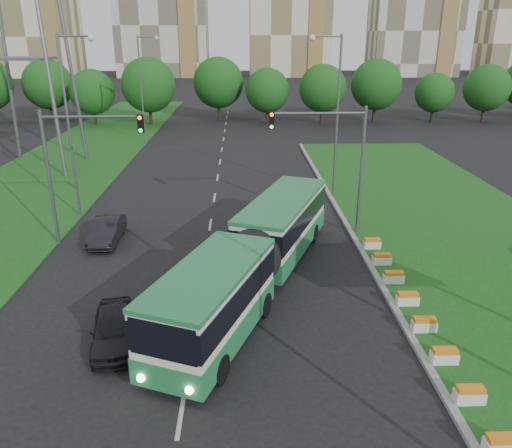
{
  "coord_description": "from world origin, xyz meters",
  "views": [
    {
      "loc": [
        -0.93,
        -19.27,
        11.7
      ],
      "look_at": [
        -0.16,
        5.07,
        2.6
      ],
      "focal_mm": 35.0,
      "sensor_mm": 36.0,
      "label": 1
    }
  ],
  "objects_px": {
    "car_left_near": "(114,328)",
    "pedestrian": "(155,355)",
    "car_left_far": "(107,230)",
    "traffic_mast_left": "(75,157)",
    "traffic_mast_median": "(336,151)",
    "articulated_bus": "(250,254)",
    "shopping_trolley": "(172,366)"
  },
  "relations": [
    {
      "from": "car_left_near",
      "to": "pedestrian",
      "type": "bearing_deg",
      "value": -57.37
    },
    {
      "from": "pedestrian",
      "to": "car_left_far",
      "type": "bearing_deg",
      "value": 30.65
    },
    {
      "from": "traffic_mast_left",
      "to": "pedestrian",
      "type": "distance_m",
      "value": 14.99
    },
    {
      "from": "traffic_mast_median",
      "to": "car_left_far",
      "type": "height_order",
      "value": "traffic_mast_median"
    },
    {
      "from": "articulated_bus",
      "to": "shopping_trolley",
      "type": "distance_m",
      "value": 7.58
    },
    {
      "from": "car_left_far",
      "to": "car_left_near",
      "type": "bearing_deg",
      "value": -75.65
    },
    {
      "from": "traffic_mast_median",
      "to": "car_left_far",
      "type": "relative_size",
      "value": 1.82
    },
    {
      "from": "articulated_bus",
      "to": "car_left_near",
      "type": "height_order",
      "value": "articulated_bus"
    },
    {
      "from": "traffic_mast_median",
      "to": "pedestrian",
      "type": "bearing_deg",
      "value": -122.71
    },
    {
      "from": "traffic_mast_median",
      "to": "car_left_far",
      "type": "distance_m",
      "value": 14.65
    },
    {
      "from": "car_left_near",
      "to": "shopping_trolley",
      "type": "xyz_separation_m",
      "value": [
        2.57,
        -2.02,
        -0.41
      ]
    },
    {
      "from": "car_left_far",
      "to": "traffic_mast_median",
      "type": "bearing_deg",
      "value": 2.16
    },
    {
      "from": "car_left_far",
      "to": "pedestrian",
      "type": "distance_m",
      "value": 14.05
    },
    {
      "from": "car_left_near",
      "to": "pedestrian",
      "type": "height_order",
      "value": "pedestrian"
    },
    {
      "from": "traffic_mast_left",
      "to": "pedestrian",
      "type": "height_order",
      "value": "traffic_mast_left"
    },
    {
      "from": "traffic_mast_median",
      "to": "pedestrian",
      "type": "height_order",
      "value": "traffic_mast_median"
    },
    {
      "from": "car_left_far",
      "to": "articulated_bus",
      "type": "bearing_deg",
      "value": -36.92
    },
    {
      "from": "traffic_mast_median",
      "to": "articulated_bus",
      "type": "xyz_separation_m",
      "value": [
        -5.3,
        -6.98,
        -3.54
      ]
    },
    {
      "from": "traffic_mast_left",
      "to": "articulated_bus",
      "type": "bearing_deg",
      "value": -31.26
    },
    {
      "from": "pedestrian",
      "to": "traffic_mast_median",
      "type": "bearing_deg",
      "value": -22.8
    },
    {
      "from": "car_left_far",
      "to": "pedestrian",
      "type": "xyz_separation_m",
      "value": [
        4.98,
        -13.14,
        0.16
      ]
    },
    {
      "from": "traffic_mast_median",
      "to": "traffic_mast_left",
      "type": "distance_m",
      "value": 15.19
    },
    {
      "from": "car_left_near",
      "to": "car_left_far",
      "type": "bearing_deg",
      "value": 94.75
    },
    {
      "from": "car_left_far",
      "to": "traffic_mast_left",
      "type": "bearing_deg",
      "value": -168.91
    },
    {
      "from": "traffic_mast_left",
      "to": "car_left_far",
      "type": "height_order",
      "value": "traffic_mast_left"
    },
    {
      "from": "traffic_mast_median",
      "to": "articulated_bus",
      "type": "height_order",
      "value": "traffic_mast_median"
    },
    {
      "from": "articulated_bus",
      "to": "traffic_mast_left",
      "type": "bearing_deg",
      "value": 170.48
    },
    {
      "from": "traffic_mast_median",
      "to": "articulated_bus",
      "type": "relative_size",
      "value": 0.45
    },
    {
      "from": "traffic_mast_left",
      "to": "car_left_near",
      "type": "bearing_deg",
      "value": -68.36
    },
    {
      "from": "car_left_near",
      "to": "traffic_mast_left",
      "type": "bearing_deg",
      "value": 101.19
    },
    {
      "from": "shopping_trolley",
      "to": "articulated_bus",
      "type": "bearing_deg",
      "value": 69.71
    },
    {
      "from": "traffic_mast_median",
      "to": "traffic_mast_left",
      "type": "bearing_deg",
      "value": -176.23
    }
  ]
}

